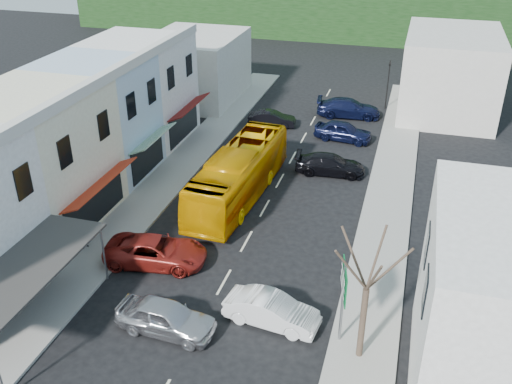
{
  "coord_description": "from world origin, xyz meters",
  "views": [
    {
      "loc": [
        8.19,
        -22.4,
        18.05
      ],
      "look_at": [
        0.0,
        6.0,
        2.2
      ],
      "focal_mm": 40.0,
      "sensor_mm": 36.0,
      "label": 1
    }
  ],
  "objects_px": {
    "bus": "(239,176)",
    "car_red": "(156,252)",
    "car_white": "(272,311)",
    "car_silver": "(166,319)",
    "street_tree": "(366,289)",
    "pedestrian_left": "(83,234)",
    "direction_sign": "(342,305)",
    "traffic_signal": "(388,85)"
  },
  "relations": [
    {
      "from": "street_tree",
      "to": "pedestrian_left",
      "type": "bearing_deg",
      "value": 165.43
    },
    {
      "from": "pedestrian_left",
      "to": "street_tree",
      "type": "bearing_deg",
      "value": -85.17
    },
    {
      "from": "bus",
      "to": "pedestrian_left",
      "type": "bearing_deg",
      "value": -124.63
    },
    {
      "from": "car_silver",
      "to": "direction_sign",
      "type": "relative_size",
      "value": 1.05
    },
    {
      "from": "bus",
      "to": "direction_sign",
      "type": "height_order",
      "value": "direction_sign"
    },
    {
      "from": "bus",
      "to": "street_tree",
      "type": "xyz_separation_m",
      "value": [
        9.39,
        -12.43,
        2.14
      ]
    },
    {
      "from": "car_white",
      "to": "pedestrian_left",
      "type": "relative_size",
      "value": 2.59
    },
    {
      "from": "street_tree",
      "to": "car_silver",
      "type": "bearing_deg",
      "value": -174.92
    },
    {
      "from": "direction_sign",
      "to": "traffic_signal",
      "type": "bearing_deg",
      "value": 78.57
    },
    {
      "from": "street_tree",
      "to": "car_white",
      "type": "bearing_deg",
      "value": 165.59
    },
    {
      "from": "bus",
      "to": "street_tree",
      "type": "height_order",
      "value": "street_tree"
    },
    {
      "from": "car_white",
      "to": "traffic_signal",
      "type": "height_order",
      "value": "traffic_signal"
    },
    {
      "from": "car_silver",
      "to": "pedestrian_left",
      "type": "height_order",
      "value": "pedestrian_left"
    },
    {
      "from": "car_white",
      "to": "street_tree",
      "type": "distance_m",
      "value": 5.28
    },
    {
      "from": "pedestrian_left",
      "to": "direction_sign",
      "type": "height_order",
      "value": "direction_sign"
    },
    {
      "from": "bus",
      "to": "car_white",
      "type": "xyz_separation_m",
      "value": [
        5.18,
        -11.34,
        -0.85
      ]
    },
    {
      "from": "traffic_signal",
      "to": "bus",
      "type": "bearing_deg",
      "value": 90.4
    },
    {
      "from": "bus",
      "to": "car_red",
      "type": "bearing_deg",
      "value": -100.21
    },
    {
      "from": "car_red",
      "to": "street_tree",
      "type": "distance_m",
      "value": 12.47
    },
    {
      "from": "car_red",
      "to": "car_silver",
      "type": "bearing_deg",
      "value": -158.31
    },
    {
      "from": "car_silver",
      "to": "pedestrian_left",
      "type": "relative_size",
      "value": 2.59
    },
    {
      "from": "pedestrian_left",
      "to": "traffic_signal",
      "type": "distance_m",
      "value": 31.66
    },
    {
      "from": "car_silver",
      "to": "direction_sign",
      "type": "bearing_deg",
      "value": -75.41
    },
    {
      "from": "bus",
      "to": "car_white",
      "type": "bearing_deg",
      "value": -62.09
    },
    {
      "from": "street_tree",
      "to": "traffic_signal",
      "type": "relative_size",
      "value": 1.64
    },
    {
      "from": "traffic_signal",
      "to": "car_red",
      "type": "bearing_deg",
      "value": 92.65
    },
    {
      "from": "car_white",
      "to": "direction_sign",
      "type": "bearing_deg",
      "value": -89.08
    },
    {
      "from": "bus",
      "to": "car_red",
      "type": "xyz_separation_m",
      "value": [
        -2.03,
        -8.4,
        -0.85
      ]
    },
    {
      "from": "traffic_signal",
      "to": "car_silver",
      "type": "bearing_deg",
      "value": 99.67
    },
    {
      "from": "direction_sign",
      "to": "traffic_signal",
      "type": "height_order",
      "value": "traffic_signal"
    },
    {
      "from": "bus",
      "to": "car_silver",
      "type": "height_order",
      "value": "bus"
    },
    {
      "from": "car_silver",
      "to": "car_white",
      "type": "height_order",
      "value": "same"
    },
    {
      "from": "pedestrian_left",
      "to": "street_tree",
      "type": "xyz_separation_m",
      "value": [
        15.87,
        -4.13,
        2.69
      ]
    },
    {
      "from": "car_silver",
      "to": "traffic_signal",
      "type": "relative_size",
      "value": 0.98
    },
    {
      "from": "bus",
      "to": "pedestrian_left",
      "type": "distance_m",
      "value": 10.55
    },
    {
      "from": "pedestrian_left",
      "to": "street_tree",
      "type": "relative_size",
      "value": 0.23
    },
    {
      "from": "car_red",
      "to": "pedestrian_left",
      "type": "height_order",
      "value": "pedestrian_left"
    },
    {
      "from": "pedestrian_left",
      "to": "car_red",
      "type": "bearing_deg",
      "value": -71.89
    },
    {
      "from": "car_white",
      "to": "direction_sign",
      "type": "xyz_separation_m",
      "value": [
        3.24,
        -0.35,
        1.4
      ]
    },
    {
      "from": "car_silver",
      "to": "street_tree",
      "type": "distance_m",
      "value": 9.23
    },
    {
      "from": "car_white",
      "to": "pedestrian_left",
      "type": "distance_m",
      "value": 12.06
    },
    {
      "from": "car_white",
      "to": "car_red",
      "type": "relative_size",
      "value": 0.96
    }
  ]
}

